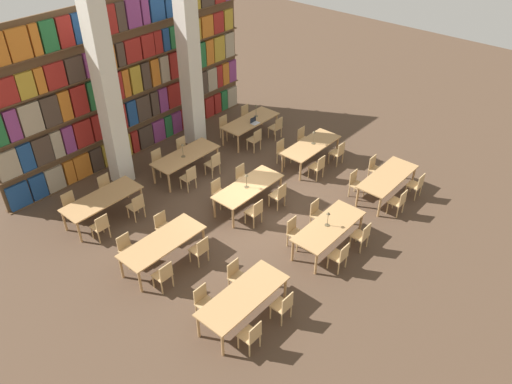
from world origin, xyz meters
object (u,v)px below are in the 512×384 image
object	(u,v)px
chair_17	(219,192)
chair_21	(283,151)
reading_table_2	(388,178)
chair_14	(200,249)
reading_table_3	(163,243)
chair_33	(226,126)
chair_2	(283,306)
chair_34	(276,127)
chair_6	(362,235)
desk_lamp_1	(246,178)
chair_5	(295,232)
chair_24	(101,226)
reading_table_7	(186,157)
chair_4	(340,256)
reading_table_1	(329,227)
chair_30	(214,163)
chair_35	(247,115)
laptop	(255,122)
reading_table_4	(248,188)
desk_lamp_2	(314,135)
desk_lamp_4	(256,108)
chair_27	(107,187)
pillar_left	(108,98)
chair_23	(303,138)
chair_26	(136,206)
chair_29	(159,161)
chair_0	(251,335)
reading_table_5	(311,146)
reading_table_6	(102,200)
chair_18	(279,195)
chair_7	(317,213)
chair_9	(356,183)
chair_31	(184,148)
reading_table_8	(250,122)
pillar_center	(190,67)
chair_15	(163,226)
chair_25	(71,205)
chair_22	(338,152)
chair_3	(237,276)
chair_32	(255,139)
chair_16	(255,211)

from	to	relation	value
chair_17	chair_21	size ratio (longest dim) A/B	1.00
reading_table_2	chair_14	size ratio (longest dim) A/B	2.73
reading_table_3	chair_33	xyz separation A→B (m)	(6.12, 3.58, -0.22)
chair_2	chair_34	distance (m)	8.89
chair_6	desk_lamp_1	xyz separation A→B (m)	(-0.67, 3.70, 0.61)
chair_5	chair_14	distance (m)	2.69
reading_table_2	chair_24	size ratio (longest dim) A/B	2.73
reading_table_3	reading_table_7	size ratio (longest dim) A/B	1.00
chair_6	chair_4	bearing A→B (deg)	180.00
reading_table_1	chair_30	size ratio (longest dim) A/B	2.73
chair_4	chair_34	bearing A→B (deg)	52.47
chair_35	laptop	distance (m)	1.29
reading_table_4	chair_35	size ratio (longest dim) A/B	2.73
desk_lamp_2	desk_lamp_4	world-z (taller)	desk_lamp_2
chair_17	chair_27	bearing A→B (deg)	-53.25
pillar_left	chair_34	distance (m)	6.53
chair_23	chair_26	xyz separation A→B (m)	(-6.59, 1.32, 0.00)
reading_table_3	chair_14	bearing A→B (deg)	-49.72
pillar_left	chair_27	xyz separation A→B (m)	(-0.98, -0.58, -2.53)
chair_29	chair_0	bearing A→B (deg)	64.82
desk_lamp_2	laptop	size ratio (longest dim) A/B	1.57
chair_27	chair_34	size ratio (longest dim) A/B	1.00
chair_5	reading_table_5	size ratio (longest dim) A/B	0.37
reading_table_6	chair_21	bearing A→B (deg)	-19.02
chair_18	chair_30	bearing A→B (deg)	90.74
chair_7	desk_lamp_4	world-z (taller)	desk_lamp_4
chair_9	chair_31	size ratio (longest dim) A/B	1.00
reading_table_4	reading_table_5	size ratio (longest dim) A/B	1.00
chair_18	chair_21	xyz separation A→B (m)	(2.13, 1.54, 0.00)
chair_4	chair_7	distance (m)	1.87
reading_table_8	pillar_center	bearing A→B (deg)	140.04
reading_table_5	chair_15	bearing A→B (deg)	173.11
desk_lamp_2	chair_29	distance (m)	5.40
reading_table_6	reading_table_7	bearing A→B (deg)	-0.81
chair_34	laptop	distance (m)	0.92
pillar_center	chair_25	xyz separation A→B (m)	(-5.63, -0.58, -2.53)
reading_table_1	chair_25	distance (m)	7.69
reading_table_3	laptop	distance (m)	7.11
chair_22	desk_lamp_4	size ratio (longest dim) A/B	1.76
chair_2	reading_table_6	distance (m)	6.53
reading_table_5	desk_lamp_2	size ratio (longest dim) A/B	4.74
chair_25	chair_26	world-z (taller)	same
chair_23	chair_3	bearing A→B (deg)	23.43
chair_26	reading_table_7	size ratio (longest dim) A/B	0.37
chair_6	chair_32	world-z (taller)	same
chair_29	chair_21	bearing A→B (deg)	139.76
chair_33	laptop	bearing A→B (deg)	116.72
chair_15	chair_16	world-z (taller)	same
chair_15	desk_lamp_1	size ratio (longest dim) A/B	1.83
pillar_left	chair_29	size ratio (longest dim) A/B	6.87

